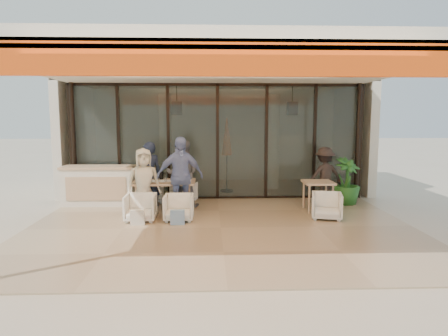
{
  "coord_description": "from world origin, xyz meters",
  "views": [
    {
      "loc": [
        -0.24,
        -8.0,
        2.29
      ],
      "look_at": [
        0.1,
        0.9,
        1.15
      ],
      "focal_mm": 32.0,
      "sensor_mm": 36.0,
      "label": 1
    }
  ],
  "objects_px": {
    "diner_grey": "(183,174)",
    "standing_woman": "(325,176)",
    "dining_table": "(164,183)",
    "chair_far_right": "(184,192)",
    "chair_near_right": "(179,206)",
    "host_counter": "(99,185)",
    "diner_cream": "(144,182)",
    "diner_navy": "(149,175)",
    "side_table": "(318,186)",
    "chair_far_left": "(153,192)",
    "diner_periwinkle": "(180,176)",
    "chair_near_left": "(141,206)",
    "side_chair": "(327,205)",
    "potted_palm": "(346,181)"
  },
  "relations": [
    {
      "from": "diner_navy",
      "to": "host_counter",
      "type": "bearing_deg",
      "value": -27.31
    },
    {
      "from": "chair_near_right",
      "to": "side_table",
      "type": "height_order",
      "value": "side_table"
    },
    {
      "from": "diner_navy",
      "to": "standing_woman",
      "type": "xyz_separation_m",
      "value": [
        4.55,
        0.19,
        -0.08
      ]
    },
    {
      "from": "chair_far_left",
      "to": "standing_woman",
      "type": "bearing_deg",
      "value": 170.35
    },
    {
      "from": "dining_table",
      "to": "side_table",
      "type": "bearing_deg",
      "value": -2.96
    },
    {
      "from": "chair_far_left",
      "to": "standing_woman",
      "type": "distance_m",
      "value": 4.58
    },
    {
      "from": "host_counter",
      "to": "dining_table",
      "type": "distance_m",
      "value": 1.88
    },
    {
      "from": "diner_periwinkle",
      "to": "side_chair",
      "type": "bearing_deg",
      "value": -23.1
    },
    {
      "from": "diner_grey",
      "to": "side_table",
      "type": "xyz_separation_m",
      "value": [
        3.32,
        -0.64,
        -0.22
      ]
    },
    {
      "from": "diner_periwinkle",
      "to": "side_chair",
      "type": "distance_m",
      "value": 3.4
    },
    {
      "from": "chair_near_left",
      "to": "side_table",
      "type": "distance_m",
      "value": 4.24
    },
    {
      "from": "host_counter",
      "to": "diner_navy",
      "type": "xyz_separation_m",
      "value": [
        1.34,
        -0.23,
        0.31
      ]
    },
    {
      "from": "chair_far_right",
      "to": "diner_grey",
      "type": "distance_m",
      "value": 0.75
    },
    {
      "from": "diner_periwinkle",
      "to": "host_counter",
      "type": "bearing_deg",
      "value": 137.9
    },
    {
      "from": "chair_far_left",
      "to": "diner_navy",
      "type": "height_order",
      "value": "diner_navy"
    },
    {
      "from": "dining_table",
      "to": "chair_near_left",
      "type": "relative_size",
      "value": 2.22
    },
    {
      "from": "diner_grey",
      "to": "diner_cream",
      "type": "distance_m",
      "value": 1.23
    },
    {
      "from": "chair_far_left",
      "to": "chair_far_right",
      "type": "xyz_separation_m",
      "value": [
        0.84,
        0.0,
        0.01
      ]
    },
    {
      "from": "dining_table",
      "to": "chair_near_right",
      "type": "xyz_separation_m",
      "value": [
        0.43,
        -0.96,
        -0.36
      ]
    },
    {
      "from": "standing_woman",
      "to": "diner_navy",
      "type": "bearing_deg",
      "value": -7.89
    },
    {
      "from": "chair_near_left",
      "to": "diner_cream",
      "type": "distance_m",
      "value": 0.68
    },
    {
      "from": "chair_near_left",
      "to": "diner_grey",
      "type": "xyz_separation_m",
      "value": [
        0.84,
        1.4,
        0.52
      ]
    },
    {
      "from": "potted_palm",
      "to": "chair_near_left",
      "type": "bearing_deg",
      "value": -163.82
    },
    {
      "from": "diner_navy",
      "to": "side_table",
      "type": "xyz_separation_m",
      "value": [
        4.16,
        -0.64,
        -0.2
      ]
    },
    {
      "from": "diner_cream",
      "to": "side_table",
      "type": "relative_size",
      "value": 2.12
    },
    {
      "from": "diner_grey",
      "to": "standing_woman",
      "type": "bearing_deg",
      "value": -176.03
    },
    {
      "from": "chair_near_right",
      "to": "diner_periwinkle",
      "type": "xyz_separation_m",
      "value": [
        0.0,
        0.5,
        0.6
      ]
    },
    {
      "from": "chair_far_left",
      "to": "diner_periwinkle",
      "type": "height_order",
      "value": "diner_periwinkle"
    },
    {
      "from": "host_counter",
      "to": "diner_cream",
      "type": "distance_m",
      "value": 1.77
    },
    {
      "from": "side_table",
      "to": "chair_far_left",
      "type": "bearing_deg",
      "value": 164.69
    },
    {
      "from": "side_chair",
      "to": "diner_navy",
      "type": "bearing_deg",
      "value": 175.48
    },
    {
      "from": "chair_far_left",
      "to": "diner_grey",
      "type": "distance_m",
      "value": 1.13
    },
    {
      "from": "side_table",
      "to": "host_counter",
      "type": "bearing_deg",
      "value": 171.06
    },
    {
      "from": "standing_woman",
      "to": "chair_far_right",
      "type": "bearing_deg",
      "value": -15.06
    },
    {
      "from": "chair_near_right",
      "to": "diner_periwinkle",
      "type": "relative_size",
      "value": 0.35
    },
    {
      "from": "dining_table",
      "to": "diner_navy",
      "type": "bearing_deg",
      "value": 133.02
    },
    {
      "from": "diner_periwinkle",
      "to": "potted_palm",
      "type": "distance_m",
      "value": 4.38
    },
    {
      "from": "standing_woman",
      "to": "chair_near_left",
      "type": "bearing_deg",
      "value": 8.97
    },
    {
      "from": "chair_far_right",
      "to": "chair_near_right",
      "type": "relative_size",
      "value": 0.92
    },
    {
      "from": "side_table",
      "to": "standing_woman",
      "type": "xyz_separation_m",
      "value": [
        0.39,
        0.83,
        0.12
      ]
    },
    {
      "from": "host_counter",
      "to": "diner_navy",
      "type": "distance_m",
      "value": 1.39
    },
    {
      "from": "diner_periwinkle",
      "to": "standing_woman",
      "type": "xyz_separation_m",
      "value": [
        3.71,
        1.09,
        -0.17
      ]
    },
    {
      "from": "host_counter",
      "to": "diner_periwinkle",
      "type": "xyz_separation_m",
      "value": [
        2.18,
        -1.13,
        0.39
      ]
    },
    {
      "from": "dining_table",
      "to": "standing_woman",
      "type": "relative_size",
      "value": 0.99
    },
    {
      "from": "chair_near_right",
      "to": "standing_woman",
      "type": "distance_m",
      "value": 4.06
    },
    {
      "from": "diner_grey",
      "to": "diner_navy",
      "type": "bearing_deg",
      "value": 1.02
    },
    {
      "from": "diner_navy",
      "to": "potted_palm",
      "type": "bearing_deg",
      "value": 163.22
    },
    {
      "from": "host_counter",
      "to": "potted_palm",
      "type": "xyz_separation_m",
      "value": [
        6.44,
        -0.15,
        0.09
      ]
    },
    {
      "from": "chair_near_right",
      "to": "standing_woman",
      "type": "bearing_deg",
      "value": 23.76
    },
    {
      "from": "dining_table",
      "to": "diner_grey",
      "type": "xyz_separation_m",
      "value": [
        0.43,
        0.44,
        0.17
      ]
    }
  ]
}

